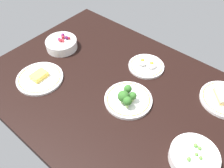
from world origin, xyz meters
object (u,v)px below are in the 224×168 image
object	(u,v)px
bowl_berries	(62,44)
plate_broccoli	(128,99)
plate_cheese	(40,78)
plate_eggs	(146,65)
bowl_peas	(194,157)

from	to	relation	value
bowl_berries	plate_broccoli	size ratio (longest dim) A/B	0.80
bowl_berries	plate_cheese	bearing A→B (deg)	113.83
bowl_berries	plate_eggs	bearing A→B (deg)	-159.03
plate_eggs	bowl_peas	size ratio (longest dim) A/B	1.01
plate_broccoli	plate_cheese	world-z (taller)	plate_broccoli
plate_broccoli	bowl_peas	size ratio (longest dim) A/B	1.19
plate_eggs	bowl_peas	xyz separation A→B (cm)	(-41.57, 30.48, 1.25)
plate_broccoli	plate_cheese	bearing A→B (deg)	21.87
bowl_berries	plate_cheese	distance (cm)	25.66
bowl_berries	bowl_peas	world-z (taller)	bowl_berries
bowl_peas	plate_eggs	bearing A→B (deg)	-36.25
bowl_berries	bowl_peas	xyz separation A→B (cm)	(-86.46, 13.27, -0.44)
bowl_berries	plate_broccoli	world-z (taller)	plate_broccoli
plate_broccoli	plate_cheese	size ratio (longest dim) A/B	0.95
plate_eggs	plate_cheese	xyz separation A→B (cm)	(34.55, 40.62, -0.21)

